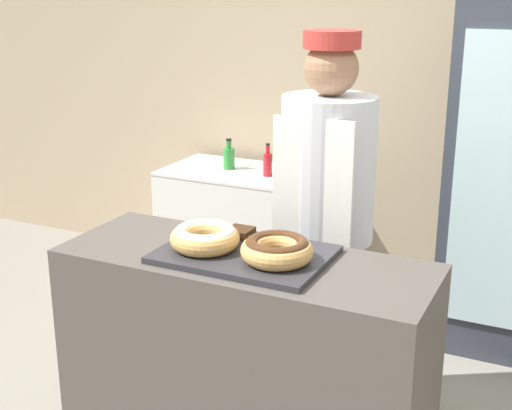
% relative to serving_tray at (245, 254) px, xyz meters
% --- Properties ---
extents(wall_back, '(8.00, 0.06, 2.70)m').
position_rel_serving_tray_xyz_m(wall_back, '(0.00, 2.13, 0.36)').
color(wall_back, tan).
rests_on(wall_back, ground_plane).
extents(display_counter, '(1.45, 0.54, 0.98)m').
position_rel_serving_tray_xyz_m(display_counter, '(0.00, 0.00, -0.50)').
color(display_counter, '#4C4742').
rests_on(display_counter, ground_plane).
extents(serving_tray, '(0.63, 0.45, 0.02)m').
position_rel_serving_tray_xyz_m(serving_tray, '(0.00, 0.00, 0.00)').
color(serving_tray, '#2D2D33').
rests_on(serving_tray, display_counter).
extents(donut_light_glaze, '(0.27, 0.27, 0.09)m').
position_rel_serving_tray_xyz_m(donut_light_glaze, '(-0.15, -0.04, 0.06)').
color(donut_light_glaze, tan).
rests_on(donut_light_glaze, serving_tray).
extents(donut_chocolate_glaze, '(0.27, 0.27, 0.09)m').
position_rel_serving_tray_xyz_m(donut_chocolate_glaze, '(0.15, -0.04, 0.06)').
color(donut_chocolate_glaze, tan).
rests_on(donut_chocolate_glaze, serving_tray).
extents(brownie_back_left, '(0.10, 0.10, 0.03)m').
position_rel_serving_tray_xyz_m(brownie_back_left, '(-0.09, 0.15, 0.03)').
color(brownie_back_left, '#382111').
rests_on(brownie_back_left, serving_tray).
extents(brownie_back_right, '(0.10, 0.10, 0.03)m').
position_rel_serving_tray_xyz_m(brownie_back_right, '(0.09, 0.15, 0.03)').
color(brownie_back_right, '#382111').
rests_on(brownie_back_right, serving_tray).
extents(baker_person, '(0.42, 0.42, 1.78)m').
position_rel_serving_tray_xyz_m(baker_person, '(0.10, 0.62, -0.05)').
color(baker_person, '#4C4C51').
rests_on(baker_person, ground_plane).
extents(chest_freezer, '(1.03, 0.60, 0.81)m').
position_rel_serving_tray_xyz_m(chest_freezer, '(-0.88, 1.73, -0.58)').
color(chest_freezer, silver).
rests_on(chest_freezer, ground_plane).
extents(bottle_green, '(0.07, 0.07, 0.20)m').
position_rel_serving_tray_xyz_m(bottle_green, '(-0.99, 1.74, -0.10)').
color(bottle_green, '#2D8C38').
rests_on(bottle_green, chest_freezer).
extents(bottle_red, '(0.06, 0.06, 0.21)m').
position_rel_serving_tray_xyz_m(bottle_red, '(-0.69, 1.69, -0.10)').
color(bottle_red, red).
rests_on(bottle_red, chest_freezer).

